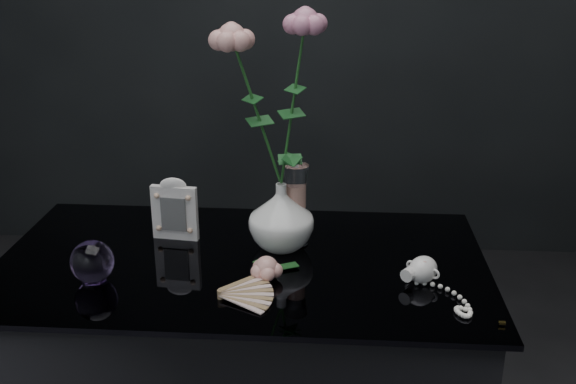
# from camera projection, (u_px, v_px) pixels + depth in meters

# --- Properties ---
(vase) EXTENTS (0.16, 0.16, 0.15)m
(vase) POSITION_uv_depth(u_px,v_px,m) (281.00, 216.00, 1.48)
(vase) COLOR white
(vase) RESTS_ON table
(wine_glass) EXTENTS (0.06, 0.06, 0.19)m
(wine_glass) POSITION_uv_depth(u_px,v_px,m) (296.00, 205.00, 1.50)
(wine_glass) COLOR white
(wine_glass) RESTS_ON table
(picture_frame) EXTENTS (0.12, 0.10, 0.15)m
(picture_frame) POSITION_uv_depth(u_px,v_px,m) (175.00, 209.00, 1.53)
(picture_frame) COLOR silver
(picture_frame) RESTS_ON table
(paperweight) EXTENTS (0.10, 0.10, 0.09)m
(paperweight) POSITION_uv_depth(u_px,v_px,m) (92.00, 262.00, 1.35)
(paperweight) COLOR #A079C4
(paperweight) RESTS_ON table
(paper_fan) EXTENTS (0.22, 0.18, 0.02)m
(paper_fan) POSITION_uv_depth(u_px,v_px,m) (220.00, 293.00, 1.29)
(paper_fan) COLOR beige
(paper_fan) RESTS_ON table
(loose_rose) EXTENTS (0.12, 0.15, 0.05)m
(loose_rose) POSITION_uv_depth(u_px,v_px,m) (266.00, 268.00, 1.36)
(loose_rose) COLOR #E19D91
(loose_rose) RESTS_ON table
(pearl_jar) EXTENTS (0.27, 0.27, 0.06)m
(pearl_jar) POSITION_uv_depth(u_px,v_px,m) (423.00, 268.00, 1.35)
(pearl_jar) COLOR white
(pearl_jar) RESTS_ON table
(roses) EXTENTS (0.22, 0.12, 0.42)m
(roses) POSITION_uv_depth(u_px,v_px,m) (273.00, 92.00, 1.39)
(roses) COLOR #DE9990
(roses) RESTS_ON vase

